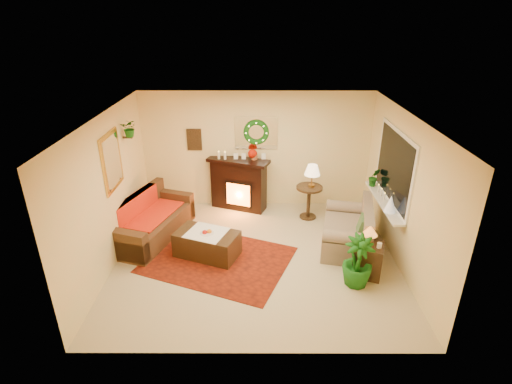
{
  "coord_description": "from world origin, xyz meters",
  "views": [
    {
      "loc": [
        0.02,
        -6.15,
        4.1
      ],
      "look_at": [
        0.0,
        0.35,
        1.15
      ],
      "focal_mm": 28.0,
      "sensor_mm": 36.0,
      "label": 1
    }
  ],
  "objects_px": {
    "sofa": "(152,217)",
    "end_table_square": "(368,260)",
    "fireplace": "(239,185)",
    "side_table_round": "(308,204)",
    "loveseat": "(347,226)",
    "coffee_table": "(207,245)"
  },
  "relations": [
    {
      "from": "side_table_round",
      "to": "coffee_table",
      "type": "relative_size",
      "value": 0.65
    },
    {
      "from": "fireplace",
      "to": "side_table_round",
      "type": "distance_m",
      "value": 1.61
    },
    {
      "from": "fireplace",
      "to": "coffee_table",
      "type": "height_order",
      "value": "fireplace"
    },
    {
      "from": "side_table_round",
      "to": "end_table_square",
      "type": "bearing_deg",
      "value": -69.61
    },
    {
      "from": "sofa",
      "to": "side_table_round",
      "type": "distance_m",
      "value": 3.27
    },
    {
      "from": "side_table_round",
      "to": "fireplace",
      "type": "bearing_deg",
      "value": 162.41
    },
    {
      "from": "sofa",
      "to": "side_table_round",
      "type": "bearing_deg",
      "value": 32.96
    },
    {
      "from": "sofa",
      "to": "coffee_table",
      "type": "distance_m",
      "value": 1.34
    },
    {
      "from": "loveseat",
      "to": "side_table_round",
      "type": "xyz_separation_m",
      "value": [
        -0.59,
        1.14,
        -0.1
      ]
    },
    {
      "from": "fireplace",
      "to": "loveseat",
      "type": "bearing_deg",
      "value": -17.19
    },
    {
      "from": "coffee_table",
      "to": "end_table_square",
      "type": "bearing_deg",
      "value": 9.73
    },
    {
      "from": "sofa",
      "to": "loveseat",
      "type": "relative_size",
      "value": 1.33
    },
    {
      "from": "sofa",
      "to": "end_table_square",
      "type": "xyz_separation_m",
      "value": [
        3.93,
        -1.22,
        -0.16
      ]
    },
    {
      "from": "end_table_square",
      "to": "sofa",
      "type": "bearing_deg",
      "value": 162.7
    },
    {
      "from": "side_table_round",
      "to": "loveseat",
      "type": "bearing_deg",
      "value": -62.56
    },
    {
      "from": "sofa",
      "to": "end_table_square",
      "type": "distance_m",
      "value": 4.12
    },
    {
      "from": "sofa",
      "to": "side_table_round",
      "type": "relative_size",
      "value": 2.7
    },
    {
      "from": "loveseat",
      "to": "side_table_round",
      "type": "bearing_deg",
      "value": 129.88
    },
    {
      "from": "side_table_round",
      "to": "coffee_table",
      "type": "xyz_separation_m",
      "value": [
        -2.02,
        -1.49,
        -0.11
      ]
    },
    {
      "from": "sofa",
      "to": "fireplace",
      "type": "height_order",
      "value": "fireplace"
    },
    {
      "from": "sofa",
      "to": "loveseat",
      "type": "xyz_separation_m",
      "value": [
        3.76,
        -0.31,
        -0.01
      ]
    },
    {
      "from": "sofa",
      "to": "loveseat",
      "type": "bearing_deg",
      "value": 13.59
    }
  ]
}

